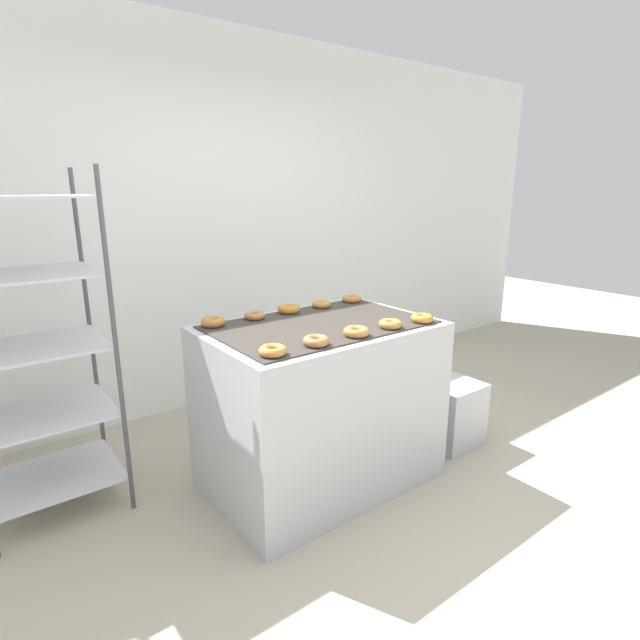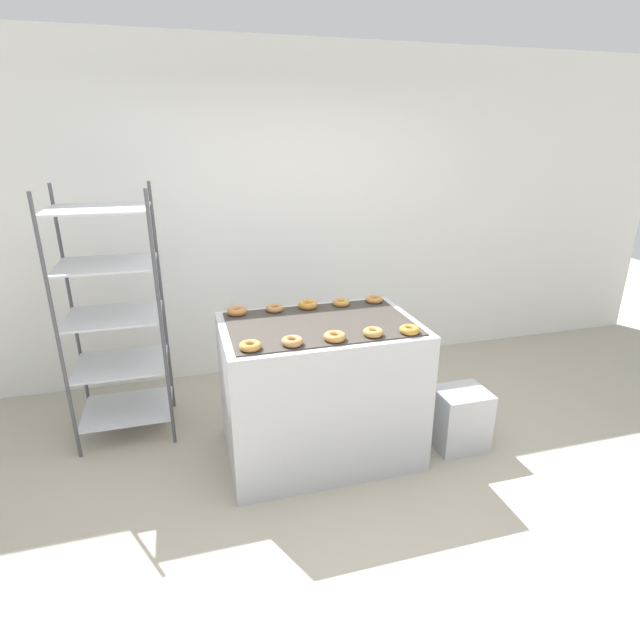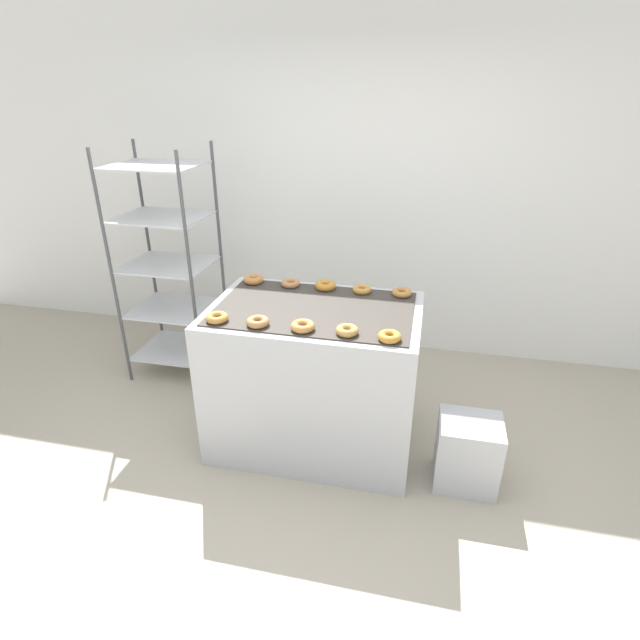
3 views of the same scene
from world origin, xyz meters
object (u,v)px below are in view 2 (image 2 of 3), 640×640
(donut_far_leftmost, at_px, (237,311))
(donut_near_right, at_px, (373,332))
(donut_near_rightmost, at_px, (409,330))
(donut_far_left, at_px, (275,308))
(donut_far_right, at_px, (341,303))
(donut_near_leftmost, at_px, (250,346))
(donut_far_rightmost, at_px, (374,299))
(donut_near_center, at_px, (335,337))
(donut_near_left, at_px, (292,341))
(fryer_machine, at_px, (320,390))
(glaze_bin, at_px, (459,418))
(donut_far_center, at_px, (309,305))
(baking_rack_cart, at_px, (115,316))

(donut_far_leftmost, bearing_deg, donut_near_right, -39.35)
(donut_near_rightmost, relative_size, donut_far_left, 1.01)
(donut_near_rightmost, bearing_deg, donut_far_right, 110.73)
(donut_near_leftmost, distance_m, donut_far_rightmost, 1.14)
(donut_far_rightmost, bearing_deg, donut_near_center, -128.84)
(donut_near_left, bearing_deg, donut_near_center, 0.34)
(fryer_machine, bearing_deg, donut_far_right, 51.58)
(glaze_bin, bearing_deg, donut_far_center, 151.81)
(glaze_bin, xyz_separation_m, donut_near_right, (-0.71, -0.09, 0.76))
(donut_far_right, bearing_deg, glaze_bin, -35.10)
(donut_far_left, relative_size, donut_far_right, 1.01)
(glaze_bin, relative_size, donut_near_rightmost, 3.51)
(donut_near_left, relative_size, donut_far_leftmost, 0.97)
(donut_near_left, xyz_separation_m, donut_near_rightmost, (0.72, -0.02, -0.00))
(donut_near_right, xyz_separation_m, donut_near_rightmost, (0.22, -0.02, -0.00))
(baking_rack_cart, xyz_separation_m, donut_near_rightmost, (1.76, -0.96, 0.07))
(donut_near_rightmost, relative_size, donut_far_rightmost, 0.99)
(baking_rack_cart, height_order, donut_near_right, baking_rack_cart)
(donut_near_center, height_order, donut_far_leftmost, donut_far_leftmost)
(donut_near_left, bearing_deg, donut_far_leftmost, 111.55)
(donut_far_leftmost, bearing_deg, baking_rack_cart, 157.23)
(donut_near_rightmost, relative_size, donut_far_center, 0.91)
(donut_far_leftmost, bearing_deg, donut_far_right, -0.59)
(baking_rack_cart, xyz_separation_m, donut_near_leftmost, (0.80, -0.94, 0.07))
(donut_near_leftmost, height_order, donut_far_right, donut_near_leftmost)
(donut_far_center, bearing_deg, baking_rack_cart, 165.33)
(glaze_bin, relative_size, donut_near_center, 3.25)
(donut_far_right, bearing_deg, donut_far_leftmost, 179.41)
(donut_far_right, bearing_deg, fryer_machine, -128.42)
(donut_far_left, distance_m, donut_far_rightmost, 0.72)
(fryer_machine, xyz_separation_m, baking_rack_cart, (-1.29, 0.64, 0.43))
(donut_near_left, bearing_deg, glaze_bin, 4.44)
(donut_near_center, bearing_deg, fryer_machine, 90.96)
(donut_near_rightmost, xyz_separation_m, donut_far_center, (-0.47, 0.62, 0.00))
(donut_near_left, distance_m, donut_far_left, 0.60)
(fryer_machine, height_order, donut_far_right, donut_far_right)
(glaze_bin, distance_m, donut_far_left, 1.50)
(donut_near_left, xyz_separation_m, donut_far_rightmost, (0.73, 0.60, -0.00))
(donut_near_rightmost, bearing_deg, donut_near_left, 178.75)
(fryer_machine, height_order, donut_far_left, donut_far_left)
(donut_far_center, xyz_separation_m, donut_far_right, (0.23, -0.01, -0.00))
(donut_near_center, distance_m, donut_far_center, 0.60)
(fryer_machine, xyz_separation_m, donut_near_left, (-0.25, -0.30, 0.50))
(baking_rack_cart, relative_size, donut_near_leftmost, 14.03)
(donut_near_rightmost, distance_m, donut_far_rightmost, 0.62)
(donut_near_right, height_order, donut_far_center, donut_far_center)
(donut_near_center, relative_size, donut_far_right, 1.10)
(donut_near_center, bearing_deg, donut_near_right, 0.64)
(donut_near_left, height_order, donut_far_rightmost, donut_near_left)
(donut_far_center, distance_m, donut_far_right, 0.23)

